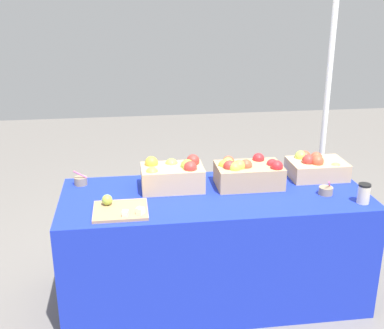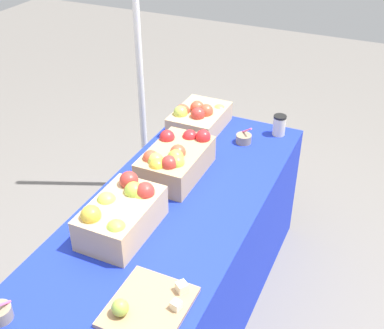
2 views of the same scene
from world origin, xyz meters
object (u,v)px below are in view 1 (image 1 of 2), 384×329
at_px(apple_crate_right, 173,175).
at_px(sample_bowl_mid, 81,181).
at_px(cutting_board_front, 119,209).
at_px(tent_pole, 325,117).
at_px(coffee_cup, 364,193).
at_px(sample_bowl_near, 326,191).
at_px(apple_crate_middle, 248,173).
at_px(apple_crate_left, 316,167).

distance_m(apple_crate_right, sample_bowl_mid, 0.61).
xyz_separation_m(cutting_board_front, tent_pole, (1.58, 0.91, 0.25)).
bearing_deg(apple_crate_right, coffee_cup, -18.90).
bearing_deg(tent_pole, coffee_cup, -98.24).
height_order(sample_bowl_near, coffee_cup, coffee_cup).
relative_size(apple_crate_middle, cutting_board_front, 1.35).
relative_size(apple_crate_middle, tent_pole, 0.21).
height_order(apple_crate_left, sample_bowl_near, apple_crate_left).
bearing_deg(sample_bowl_near, coffee_cup, -41.97).
distance_m(apple_crate_middle, tent_pole, 1.00).
bearing_deg(tent_pole, sample_bowl_near, -110.51).
distance_m(sample_bowl_mid, tent_pole, 1.90).
xyz_separation_m(apple_crate_middle, coffee_cup, (0.62, -0.36, -0.03)).
xyz_separation_m(sample_bowl_mid, tent_pole, (1.82, 0.47, 0.24)).
distance_m(apple_crate_left, cutting_board_front, 1.36).
relative_size(sample_bowl_near, coffee_cup, 0.85).
xyz_separation_m(apple_crate_left, sample_bowl_near, (-0.05, -0.29, -0.05)).
relative_size(apple_crate_right, sample_bowl_mid, 3.66).
bearing_deg(coffee_cup, sample_bowl_mid, 162.85).
distance_m(cutting_board_front, tent_pole, 1.84).
height_order(apple_crate_left, coffee_cup, apple_crate_left).
bearing_deg(sample_bowl_mid, apple_crate_left, -2.69).
xyz_separation_m(apple_crate_right, sample_bowl_near, (0.92, -0.22, -0.07)).
bearing_deg(sample_bowl_mid, apple_crate_right, -13.81).
xyz_separation_m(apple_crate_left, cutting_board_front, (-1.31, -0.37, -0.06)).
xyz_separation_m(apple_crate_middle, sample_bowl_near, (0.45, -0.21, -0.06)).
bearing_deg(cutting_board_front, sample_bowl_near, 3.59).
distance_m(coffee_cup, tent_pole, 1.02).
distance_m(sample_bowl_near, tent_pole, 0.92).
distance_m(cutting_board_front, coffee_cup, 1.44).
xyz_separation_m(cutting_board_front, sample_bowl_near, (1.26, 0.08, 0.01)).
bearing_deg(cutting_board_front, tent_pole, 30.09).
distance_m(apple_crate_right, cutting_board_front, 0.46).
relative_size(cutting_board_front, coffee_cup, 2.57).
relative_size(apple_crate_middle, apple_crate_right, 1.07).
distance_m(cutting_board_front, sample_bowl_mid, 0.51).
height_order(cutting_board_front, sample_bowl_mid, sample_bowl_mid).
height_order(sample_bowl_mid, coffee_cup, coffee_cup).
height_order(apple_crate_middle, sample_bowl_near, apple_crate_middle).
height_order(apple_crate_left, tent_pole, tent_pole).
bearing_deg(apple_crate_right, apple_crate_middle, -1.94).
bearing_deg(apple_crate_middle, cutting_board_front, -160.74).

